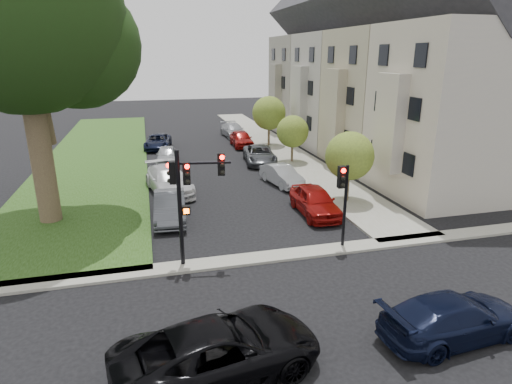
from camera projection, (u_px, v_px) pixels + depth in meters
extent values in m
plane|color=black|center=(289.00, 281.00, 16.37)|extent=(140.00, 140.00, 0.00)
cube|color=#1E3D0C|center=(98.00, 155.00, 36.32)|extent=(8.00, 44.00, 0.12)
cube|color=gray|center=(275.00, 146.00, 40.06)|extent=(3.50, 44.00, 0.12)
cube|color=gray|center=(274.00, 256.00, 18.19)|extent=(60.00, 1.00, 0.12)
cube|color=#9C9C9B|center=(449.00, 112.00, 25.16)|extent=(7.00, 7.40, 10.00)
cube|color=#9C9C9B|center=(389.00, 123.00, 24.40)|extent=(0.70, 2.20, 5.50)
cube|color=black|center=(396.00, 105.00, 24.16)|extent=(0.08, 3.60, 6.00)
cube|color=tan|center=(382.00, 100.00, 32.07)|extent=(7.00, 7.40, 10.00)
cube|color=tan|center=(334.00, 108.00, 31.31)|extent=(0.70, 2.20, 5.50)
cube|color=black|center=(339.00, 94.00, 31.07)|extent=(0.08, 3.60, 6.00)
cube|color=#9C9C9C|center=(339.00, 91.00, 38.98)|extent=(7.00, 7.40, 10.00)
cube|color=#2D2C32|center=(345.00, 2.00, 36.67)|extent=(7.00, 7.55, 7.00)
cube|color=#9C9C9C|center=(299.00, 98.00, 38.22)|extent=(0.70, 2.20, 5.50)
cube|color=black|center=(303.00, 86.00, 37.98)|extent=(0.08, 3.60, 6.00)
cube|color=#AAA087|center=(309.00, 86.00, 45.89)|extent=(7.00, 7.40, 10.00)
cube|color=#2D2C32|center=(312.00, 10.00, 43.58)|extent=(7.00, 7.55, 7.00)
cube|color=#AAA087|center=(275.00, 91.00, 45.13)|extent=(0.70, 2.20, 5.50)
cube|color=black|center=(278.00, 81.00, 44.89)|extent=(0.08, 3.60, 6.00)
cylinder|color=#4C382F|center=(40.00, 148.00, 20.90)|extent=(1.06, 1.06, 7.72)
sphere|color=#1A3911|center=(18.00, 10.00, 18.97)|extent=(9.26, 9.26, 9.26)
sphere|color=#1A3911|center=(77.00, 45.00, 20.80)|extent=(6.18, 6.18, 6.18)
cylinder|color=#4C382F|center=(347.00, 186.00, 24.73)|extent=(0.20, 0.20, 1.98)
sphere|color=#586E27|center=(350.00, 156.00, 24.18)|extent=(2.77, 2.77, 2.77)
cylinder|color=#4C382F|center=(292.00, 152.00, 33.79)|extent=(0.18, 0.18, 1.79)
sphere|color=#586E27|center=(293.00, 131.00, 33.29)|extent=(2.50, 2.50, 2.50)
cylinder|color=#4C382F|center=(269.00, 134.00, 39.85)|extent=(0.22, 0.22, 2.20)
sphere|color=#586E27|center=(269.00, 113.00, 39.24)|extent=(3.08, 3.08, 3.08)
cylinder|color=black|center=(180.00, 211.00, 16.74)|extent=(0.19, 0.19, 4.84)
cylinder|color=black|center=(204.00, 163.00, 16.41)|extent=(2.04, 0.41, 0.11)
cube|color=black|center=(187.00, 173.00, 16.36)|extent=(0.31, 0.28, 0.88)
cube|color=black|center=(221.00, 164.00, 16.60)|extent=(0.31, 0.28, 0.88)
cube|color=black|center=(173.00, 173.00, 16.45)|extent=(0.28, 0.31, 0.88)
sphere|color=#FF0C05|center=(186.00, 167.00, 16.14)|extent=(0.19, 0.19, 0.19)
sphere|color=black|center=(187.00, 182.00, 16.32)|extent=(0.19, 0.19, 0.19)
cube|color=black|center=(186.00, 210.00, 16.80)|extent=(0.36, 0.28, 0.35)
cube|color=#FF5905|center=(186.00, 211.00, 16.68)|extent=(0.20, 0.03, 0.20)
cylinder|color=black|center=(345.00, 208.00, 18.58)|extent=(0.14, 0.14, 3.80)
cube|color=black|center=(342.00, 177.00, 18.09)|extent=(0.30, 0.26, 0.95)
sphere|color=#FF0C05|center=(344.00, 171.00, 17.86)|extent=(0.20, 0.20, 0.20)
imported|color=black|center=(219.00, 350.00, 11.33)|extent=(6.05, 3.71, 1.57)
imported|color=black|center=(454.00, 317.00, 12.91)|extent=(4.92, 2.35, 1.39)
imported|color=maroon|center=(315.00, 201.00, 22.89)|extent=(1.90, 4.51, 1.52)
imported|color=#999BA0|center=(282.00, 175.00, 28.13)|extent=(2.14, 4.18, 1.31)
imported|color=#3F4247|center=(260.00, 155.00, 33.71)|extent=(2.88, 5.19, 1.37)
imported|color=maroon|center=(241.00, 139.00, 39.75)|extent=(1.86, 4.38, 1.48)
imported|color=#999BA0|center=(233.00, 130.00, 44.35)|extent=(2.28, 4.91, 1.39)
imported|color=#3F4247|center=(170.00, 207.00, 22.13)|extent=(1.79, 4.51, 1.46)
imported|color=silver|center=(169.00, 180.00, 26.49)|extent=(3.11, 5.78, 1.59)
imported|color=#999BA0|center=(167.00, 155.00, 33.69)|extent=(1.89, 4.03, 1.33)
imported|color=black|center=(158.00, 142.00, 38.85)|extent=(2.80, 4.94, 1.30)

